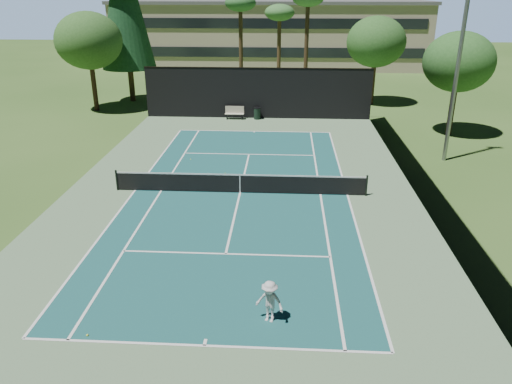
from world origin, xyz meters
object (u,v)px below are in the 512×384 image
(player, at_px, (270,302))
(tennis_ball_b, at_px, (225,173))
(park_bench, at_px, (235,112))
(trash_bin, at_px, (257,113))
(tennis_ball_d, at_px, (191,159))
(tennis_ball_a, at_px, (87,335))
(tennis_net, at_px, (240,183))
(tennis_ball_c, at_px, (310,179))

(player, relative_size, tennis_ball_b, 24.07)
(park_bench, bearing_deg, player, -81.96)
(trash_bin, bearing_deg, park_bench, -178.78)
(tennis_ball_b, height_order, park_bench, park_bench)
(tennis_ball_d, bearing_deg, tennis_ball_a, -90.32)
(tennis_ball_b, relative_size, trash_bin, 0.06)
(tennis_net, xyz_separation_m, tennis_ball_a, (-3.60, -11.64, -0.52))
(tennis_net, bearing_deg, tennis_ball_d, 124.16)
(tennis_net, xyz_separation_m, tennis_ball_c, (3.69, 2.11, -0.52))
(tennis_ball_c, height_order, park_bench, park_bench)
(tennis_ball_a, distance_m, tennis_ball_c, 15.57)
(trash_bin, bearing_deg, tennis_ball_c, -74.68)
(player, distance_m, tennis_ball_a, 5.62)
(tennis_ball_a, xyz_separation_m, tennis_ball_c, (7.29, 13.76, -0.00))
(tennis_net, xyz_separation_m, tennis_ball_b, (-1.10, 2.82, -0.53))
(tennis_ball_a, height_order, tennis_ball_b, tennis_ball_a)
(park_bench, relative_size, trash_bin, 1.59)
(tennis_ball_b, distance_m, trash_bin, 12.85)
(player, relative_size, trash_bin, 1.51)
(player, bearing_deg, tennis_ball_d, 130.75)
(tennis_ball_a, relative_size, park_bench, 0.05)
(tennis_ball_b, bearing_deg, park_bench, 93.22)
(player, bearing_deg, tennis_ball_c, 103.70)
(park_bench, bearing_deg, tennis_net, -83.33)
(park_bench, height_order, trash_bin, park_bench)
(tennis_net, height_order, park_bench, tennis_net)
(tennis_net, bearing_deg, trash_bin, 90.03)
(tennis_net, height_order, tennis_ball_d, tennis_net)
(park_bench, distance_m, trash_bin, 1.81)
(player, relative_size, tennis_ball_a, 18.94)
(tennis_ball_c, bearing_deg, tennis_ball_b, 171.62)
(tennis_net, distance_m, tennis_ball_c, 4.28)
(tennis_ball_c, distance_m, park_bench, 14.56)
(tennis_ball_d, bearing_deg, trash_bin, 71.51)
(tennis_net, bearing_deg, player, -79.95)
(tennis_net, relative_size, tennis_ball_b, 216.90)
(tennis_net, height_order, trash_bin, tennis_net)
(tennis_ball_c, distance_m, tennis_ball_d, 7.82)
(tennis_ball_d, bearing_deg, tennis_net, -55.84)
(player, xyz_separation_m, trash_bin, (-1.88, 26.17, -0.24))
(tennis_ball_b, distance_m, park_bench, 12.79)
(tennis_ball_a, xyz_separation_m, tennis_ball_d, (0.09, 16.81, -0.01))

